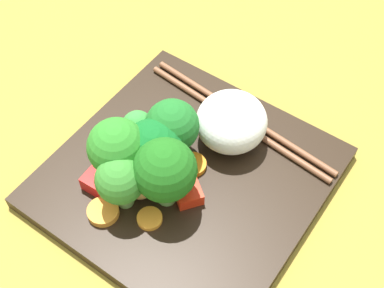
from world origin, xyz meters
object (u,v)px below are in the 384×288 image
object	(u,v)px
rice_mound	(231,122)
broccoli_floret_4	(120,181)
carrot_slice_1	(193,164)
square_plate	(187,177)
chopstick_pair	(239,118)

from	to	relation	value
rice_mound	broccoli_floret_4	bearing A→B (deg)	70.62
rice_mound	carrot_slice_1	xyz separation A→B (cm)	(1.26, 4.95, -2.37)
square_plate	broccoli_floret_4	distance (cm)	8.15
square_plate	chopstick_pair	xyz separation A→B (cm)	(-0.76, -8.47, 1.04)
square_plate	carrot_slice_1	bearing A→B (deg)	-88.93
square_plate	rice_mound	xyz separation A→B (cm)	(-1.25, -5.89, 3.38)
broccoli_floret_4	chopstick_pair	xyz separation A→B (cm)	(-3.71, -14.51, -3.57)
chopstick_pair	square_plate	bearing A→B (deg)	92.03
carrot_slice_1	rice_mound	bearing A→B (deg)	-104.30
square_plate	rice_mound	bearing A→B (deg)	-101.95
broccoli_floret_4	rice_mound	bearing A→B (deg)	-109.38
rice_mound	broccoli_floret_4	world-z (taller)	broccoli_floret_4
rice_mound	carrot_slice_1	size ratio (longest dim) A/B	2.66
square_plate	carrot_slice_1	distance (cm)	1.37
rice_mound	carrot_slice_1	world-z (taller)	rice_mound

